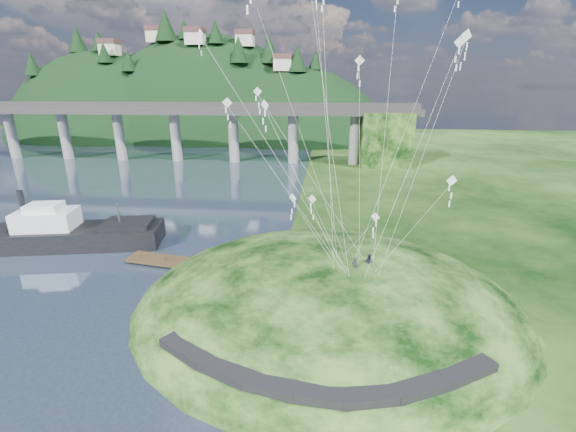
{
  "coord_description": "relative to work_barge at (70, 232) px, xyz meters",
  "views": [
    {
      "loc": [
        7.46,
        -29.01,
        18.84
      ],
      "look_at": [
        4.0,
        6.0,
        7.0
      ],
      "focal_mm": 24.0,
      "sensor_mm": 36.0,
      "label": 1
    }
  ],
  "objects": [
    {
      "name": "far_ridge",
      "position": [
        -19.97,
        109.79,
        -9.26
      ],
      "size": [
        153.0,
        70.0,
        94.5
      ],
      "color": "black",
      "rests_on": "ground"
    },
    {
      "name": "wooden_dock",
      "position": [
        16.79,
        -4.43,
        -1.35
      ],
      "size": [
        15.27,
        4.74,
        1.08
      ],
      "color": "#362716",
      "rests_on": "ground"
    },
    {
      "name": "kite_swarm",
      "position": [
        32.16,
        -9.62,
        17.01
      ],
      "size": [
        21.05,
        14.67,
        21.36
      ],
      "color": "white",
      "rests_on": "ground"
    },
    {
      "name": "grass_hill",
      "position": [
        31.61,
        -10.39,
        -3.32
      ],
      "size": [
        36.0,
        32.0,
        13.0
      ],
      "color": "black",
      "rests_on": "ground"
    },
    {
      "name": "work_barge",
      "position": [
        0.0,
        0.0,
        0.0
      ],
      "size": [
        21.5,
        9.52,
        7.28
      ],
      "color": "black",
      "rests_on": "ground"
    },
    {
      "name": "footpath",
      "position": [
        31.07,
        -22.13,
        0.26
      ],
      "size": [
        22.29,
        5.84,
        0.83
      ],
      "color": "black",
      "rests_on": "ground"
    },
    {
      "name": "ground",
      "position": [
        23.61,
        -12.39,
        -1.82
      ],
      "size": [
        320.0,
        320.0,
        0.0
      ],
      "primitive_type": "plane",
      "color": "black",
      "rests_on": "ground"
    },
    {
      "name": "bridge",
      "position": [
        -2.85,
        57.68,
        7.88
      ],
      "size": [
        160.0,
        11.0,
        15.0
      ],
      "color": "#2D2B2B",
      "rests_on": "ground"
    },
    {
      "name": "kite_flyers",
      "position": [
        34.47,
        -11.93,
        3.84
      ],
      "size": [
        2.04,
        1.84,
        1.67
      ],
      "color": "#252531",
      "rests_on": "ground"
    }
  ]
}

